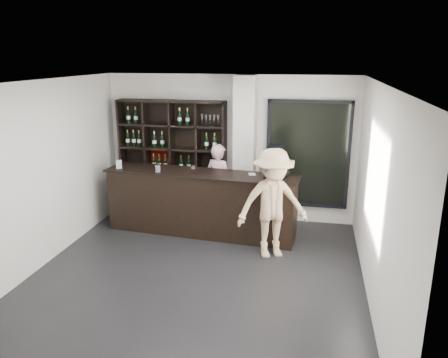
% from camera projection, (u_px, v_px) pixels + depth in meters
% --- Properties ---
extents(floor, '(5.00, 5.50, 0.01)m').
position_uv_depth(floor, '(195.00, 279.00, 6.59)').
color(floor, black).
rests_on(floor, ground).
extents(wine_shelf, '(2.20, 0.35, 2.40)m').
position_uv_depth(wine_shelf, '(173.00, 160.00, 8.90)').
color(wine_shelf, black).
rests_on(wine_shelf, floor).
extents(structural_column, '(0.40, 0.40, 2.90)m').
position_uv_depth(structural_column, '(245.00, 152.00, 8.45)').
color(structural_column, silver).
rests_on(structural_column, floor).
extents(glass_panel, '(1.60, 0.08, 2.10)m').
position_uv_depth(glass_panel, '(308.00, 155.00, 8.43)').
color(glass_panel, black).
rests_on(glass_panel, floor).
extents(tasting_counter, '(3.60, 0.74, 1.19)m').
position_uv_depth(tasting_counter, '(201.00, 203.00, 8.14)').
color(tasting_counter, black).
rests_on(tasting_counter, floor).
extents(taster_pink, '(0.69, 0.58, 1.60)m').
position_uv_depth(taster_pink, '(219.00, 183.00, 8.66)').
color(taster_pink, '#FAC1CF').
rests_on(taster_pink, floor).
extents(taster_black, '(1.00, 0.87, 1.77)m').
position_uv_depth(taster_black, '(272.00, 191.00, 7.90)').
color(taster_black, black).
rests_on(taster_black, floor).
extents(customer, '(1.36, 1.09, 1.84)m').
position_uv_depth(customer, '(273.00, 204.00, 7.12)').
color(customer, tan).
rests_on(customer, floor).
extents(wine_glass, '(0.10, 0.10, 0.18)m').
position_uv_depth(wine_glass, '(193.00, 169.00, 7.85)').
color(wine_glass, white).
rests_on(wine_glass, tasting_counter).
extents(spit_cup, '(0.12, 0.12, 0.13)m').
position_uv_depth(spit_cup, '(158.00, 169.00, 7.98)').
color(spit_cup, silver).
rests_on(spit_cup, tasting_counter).
extents(napkin_stack, '(0.14, 0.14, 0.02)m').
position_uv_depth(napkin_stack, '(252.00, 174.00, 7.82)').
color(napkin_stack, white).
rests_on(napkin_stack, tasting_counter).
extents(card_stand, '(0.12, 0.09, 0.16)m').
position_uv_depth(card_stand, '(119.00, 164.00, 8.23)').
color(card_stand, white).
rests_on(card_stand, tasting_counter).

